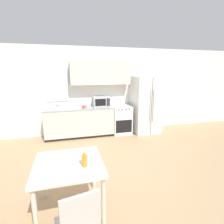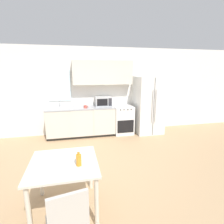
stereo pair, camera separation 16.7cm
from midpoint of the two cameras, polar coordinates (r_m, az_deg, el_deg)
ground_plane at (r=3.84m, az=-3.22°, el=-17.75°), size 12.00×12.00×0.00m
wall_back at (r=5.57m, az=-6.44°, el=7.77°), size 12.00×0.38×2.70m
kitchen_counter at (r=5.44m, az=-9.08°, el=-3.15°), size 2.05×0.62×0.90m
oven_range at (r=5.65m, az=4.42°, el=-2.51°), size 0.59×0.64×0.89m
refrigerator at (r=5.77m, az=12.63°, el=2.24°), size 0.85×0.81×1.82m
kitchen_sink at (r=5.34m, az=-15.71°, el=1.31°), size 0.68×0.46×0.23m
microwave at (r=5.48m, az=-1.96°, el=3.50°), size 0.50×0.35×0.29m
coffee_mug at (r=5.21m, az=-7.72°, el=1.75°), size 0.13×0.09×0.09m
dining_table at (r=2.62m, az=-13.54°, el=-17.87°), size 0.92×0.91×0.75m
dining_chair_near at (r=2.02m, az=-11.37°, el=-32.29°), size 0.47×0.47×0.93m
drink_bottle at (r=2.41m, az=-8.81°, el=-15.06°), size 0.07×0.07×0.22m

